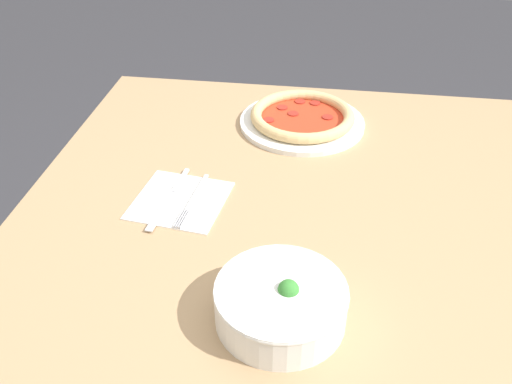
{
  "coord_description": "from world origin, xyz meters",
  "views": [
    {
      "loc": [
        -0.05,
        0.88,
        1.4
      ],
      "look_at": [
        0.08,
        -0.01,
        0.76
      ],
      "focal_mm": 40.0,
      "sensor_mm": 36.0,
      "label": 1
    }
  ],
  "objects_px": {
    "pizza": "(302,118)",
    "bowl": "(282,302)",
    "fork": "(193,199)",
    "knife": "(171,195)"
  },
  "relations": [
    {
      "from": "pizza",
      "to": "bowl",
      "type": "xyz_separation_m",
      "value": [
        -0.02,
        0.61,
        0.02
      ]
    },
    {
      "from": "pizza",
      "to": "fork",
      "type": "distance_m",
      "value": 0.39
    },
    {
      "from": "bowl",
      "to": "knife",
      "type": "relative_size",
      "value": 0.95
    },
    {
      "from": "pizza",
      "to": "knife",
      "type": "distance_m",
      "value": 0.41
    },
    {
      "from": "pizza",
      "to": "bowl",
      "type": "relative_size",
      "value": 1.48
    },
    {
      "from": "pizza",
      "to": "knife",
      "type": "relative_size",
      "value": 1.41
    },
    {
      "from": "pizza",
      "to": "knife",
      "type": "height_order",
      "value": "pizza"
    },
    {
      "from": "pizza",
      "to": "fork",
      "type": "height_order",
      "value": "pizza"
    },
    {
      "from": "bowl",
      "to": "fork",
      "type": "distance_m",
      "value": 0.34
    },
    {
      "from": "knife",
      "to": "bowl",
      "type": "bearing_deg",
      "value": 47.4
    }
  ]
}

